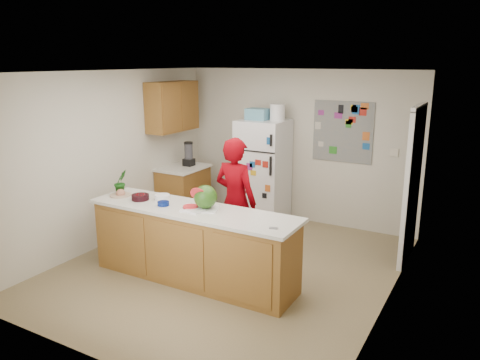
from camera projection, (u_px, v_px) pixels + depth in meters
The scene contains 26 objects.
floor at pixel (229, 268), 6.12m from camera, with size 4.00×4.50×0.02m, color brown.
wall_back at pixel (298, 146), 7.72m from camera, with size 4.00×0.02×2.50m, color beige.
wall_left at pixel (109, 159), 6.76m from camera, with size 0.02×4.50×2.50m, color beige.
wall_right at pixel (394, 197), 4.86m from camera, with size 0.02×4.50×2.50m, color beige.
ceiling at pixel (227, 71), 5.49m from camera, with size 4.00×4.50×0.02m, color white.
doorway at pixel (414, 186), 6.15m from camera, with size 0.03×0.85×2.04m, color black.
peninsula_base at pixel (193, 246), 5.68m from camera, with size 2.60×0.62×0.88m, color brown.
peninsula_top at pixel (192, 210), 5.57m from camera, with size 2.68×0.70×0.04m, color silver.
side_counter_base at pixel (184, 193), 7.95m from camera, with size 0.60×0.80×0.86m, color brown.
side_counter_top at pixel (183, 168), 7.84m from camera, with size 0.64×0.84×0.04m, color silver.
upper_cabinets at pixel (172, 106), 7.61m from camera, with size 0.35×1.00×0.80m, color brown.
refrigerator at pixel (263, 171), 7.71m from camera, with size 0.75×0.70×1.70m, color silver.
fridge_top_bin at pixel (258, 114), 7.52m from camera, with size 0.35×0.28×0.18m, color #5999B2.
photo_collage at pixel (343, 132), 7.27m from camera, with size 0.95×0.01×0.95m, color slate.
person at pixel (236, 201), 6.11m from camera, with size 0.62×0.40×1.69m, color #700007.
blender_appliance at pixel (189, 155), 7.86m from camera, with size 0.14×0.14×0.38m, color black.
cutting_board at pixel (200, 208), 5.55m from camera, with size 0.43×0.32×0.01m, color silver.
watermelon at pixel (205, 197), 5.50m from camera, with size 0.28×0.28×0.28m, color #215A1B.
watermelon_slice at pixel (191, 207), 5.56m from camera, with size 0.18×0.18×0.02m, color #BD2D45.
cherry_bowl at pixel (140, 197), 5.90m from camera, with size 0.22×0.22×0.07m, color black.
white_bowl at pixel (162, 197), 5.93m from camera, with size 0.19×0.19×0.06m, color white.
cobalt_bowl at pixel (163, 204), 5.67m from camera, with size 0.14×0.14×0.05m, color #05165A.
plate at pixel (121, 195), 6.09m from camera, with size 0.28×0.28×0.02m, color beige.
paper_towel at pixel (195, 211), 5.45m from camera, with size 0.20×0.18×0.02m, color silver.
keys at pixel (273, 228), 4.89m from camera, with size 0.09×0.04×0.01m, color gray.
potted_plant at pixel (121, 182), 6.12m from camera, with size 0.18×0.14×0.33m, color #174614.
Camera 1 is at (2.89, -4.84, 2.64)m, focal length 35.00 mm.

